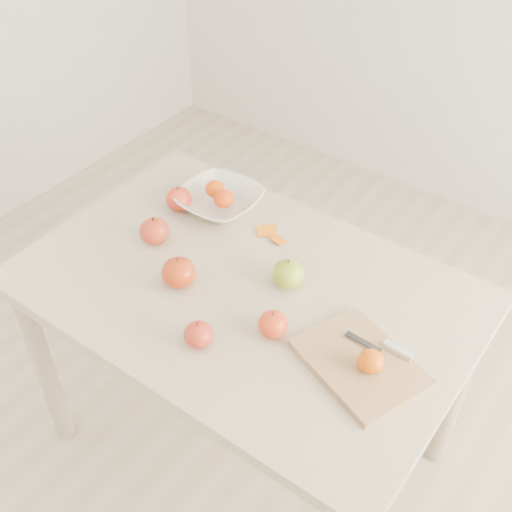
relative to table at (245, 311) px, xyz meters
The scene contains 16 objects.
ground 0.65m from the table, ahead, with size 3.50×3.50×0.00m, color #C6B293.
table is the anchor object (origin of this frame).
cutting_board 0.40m from the table, ahead, with size 0.29×0.21×0.02m, color #AC7C56.
board_tangerine 0.44m from the table, ahead, with size 0.06×0.06×0.05m, color orange.
fruit_bowl 0.38m from the table, 139.82° to the left, with size 0.25×0.25×0.06m, color white.
bowl_tangerine_near 0.41m from the table, 141.10° to the left, with size 0.06×0.06×0.05m, color #C75D07.
bowl_tangerine_far 0.36m from the table, 138.41° to the left, with size 0.06×0.06×0.06m, color #D84207.
orange_peel_a 0.26m from the table, 111.14° to the left, with size 0.06×0.04×0.00m, color orange.
orange_peel_b 0.23m from the table, 99.59° to the left, with size 0.04×0.04×0.00m, color orange.
paring_knife 0.45m from the table, ahead, with size 0.17×0.05×0.01m.
apple_green 0.18m from the table, 38.17° to the left, with size 0.09×0.09×0.08m, color olive.
apple_red_d 0.35m from the table, behind, with size 0.09×0.09×0.08m, color maroon.
apple_red_e 0.23m from the table, 31.20° to the right, with size 0.08×0.08×0.07m, color #A60B0B.
apple_red_a 0.42m from the table, 157.26° to the left, with size 0.08×0.08×0.07m, color #A1111A.
apple_red_c 0.27m from the table, 81.67° to the right, with size 0.07×0.07×0.07m, color maroon.
apple_red_b 0.22m from the table, 145.85° to the right, with size 0.09×0.09×0.08m, color #931107.
Camera 1 is at (0.76, -0.99, 1.94)m, focal length 45.00 mm.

